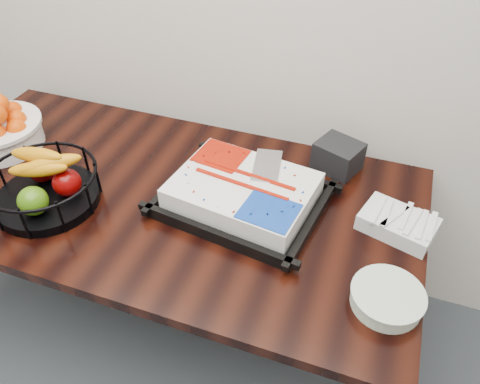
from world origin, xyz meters
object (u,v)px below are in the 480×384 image
(plate_stack, at_px, (387,298))
(table, at_px, (160,210))
(cake_tray, at_px, (243,194))
(napkin_box, at_px, (338,156))
(fruit_basket, at_px, (43,184))

(plate_stack, bearing_deg, table, 165.29)
(cake_tray, height_order, napkin_box, napkin_box)
(fruit_basket, relative_size, napkin_box, 2.40)
(table, bearing_deg, napkin_box, 31.32)
(napkin_box, bearing_deg, table, -148.68)
(table, bearing_deg, cake_tray, 7.08)
(plate_stack, distance_m, napkin_box, 0.60)
(fruit_basket, relative_size, plate_stack, 1.82)
(cake_tray, relative_size, napkin_box, 3.70)
(table, distance_m, napkin_box, 0.67)
(fruit_basket, height_order, napkin_box, fruit_basket)
(fruit_basket, bearing_deg, cake_tray, 18.70)
(table, height_order, cake_tray, cake_tray)
(cake_tray, xyz_separation_m, plate_stack, (0.50, -0.25, -0.02))
(cake_tray, bearing_deg, plate_stack, -26.51)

